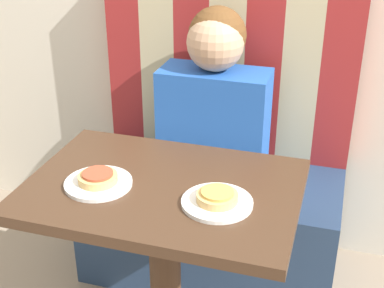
# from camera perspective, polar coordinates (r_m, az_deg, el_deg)

# --- Properties ---
(booth_seat) EXTENTS (1.05, 0.54, 0.48)m
(booth_seat) POSITION_cam_1_polar(r_m,az_deg,el_deg) (2.33, 2.13, -8.23)
(booth_seat) COLOR navy
(booth_seat) RESTS_ON ground_plane
(booth_backrest) EXTENTS (1.05, 0.09, 0.77)m
(booth_backrest) POSITION_cam_1_polar(r_m,az_deg,el_deg) (2.25, 3.90, 8.30)
(booth_backrest) COLOR maroon
(booth_backrest) RESTS_ON booth_seat
(dining_table) EXTENTS (0.80, 0.56, 0.76)m
(dining_table) POSITION_cam_1_polar(r_m,az_deg,el_deg) (1.65, -3.01, -8.46)
(dining_table) COLOR #422B1C
(dining_table) RESTS_ON ground_plane
(person) EXTENTS (0.42, 0.24, 0.67)m
(person) POSITION_cam_1_polar(r_m,az_deg,el_deg) (2.06, 2.43, 5.24)
(person) COLOR #2356B2
(person) RESTS_ON booth_seat
(plate_left) EXTENTS (0.20, 0.20, 0.01)m
(plate_left) POSITION_cam_1_polar(r_m,az_deg,el_deg) (1.59, -9.95, -4.15)
(plate_left) COLOR white
(plate_left) RESTS_ON dining_table
(plate_right) EXTENTS (0.20, 0.20, 0.01)m
(plate_right) POSITION_cam_1_polar(r_m,az_deg,el_deg) (1.48, 2.70, -6.26)
(plate_right) COLOR white
(plate_right) RESTS_ON dining_table
(pizza_left) EXTENTS (0.12, 0.12, 0.03)m
(pizza_left) POSITION_cam_1_polar(r_m,az_deg,el_deg) (1.58, -10.01, -3.53)
(pizza_left) COLOR tan
(pizza_left) RESTS_ON plate_left
(pizza_right) EXTENTS (0.12, 0.12, 0.03)m
(pizza_right) POSITION_cam_1_polar(r_m,az_deg,el_deg) (1.47, 2.71, -5.61)
(pizza_right) COLOR tan
(pizza_right) RESTS_ON plate_right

